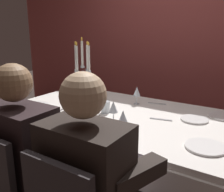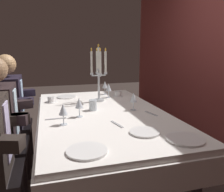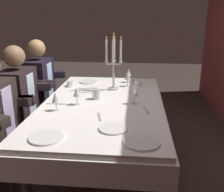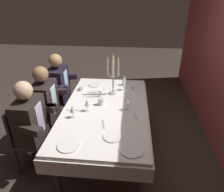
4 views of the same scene
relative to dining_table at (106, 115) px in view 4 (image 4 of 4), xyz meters
The scene contains 21 objects.
ground_plane 0.62m from the dining_table, ahead, with size 12.00×12.00×0.00m, color #3A2E29.
dining_table is the anchor object (origin of this frame).
candelabra 0.59m from the dining_table, behind, with size 0.19×0.19×0.61m.
dinner_plate_0 0.87m from the dining_table, 24.47° to the left, with size 0.24×0.24×0.01m, color white.
dinner_plate_1 0.75m from the dining_table, 159.37° to the right, with size 0.22×0.22×0.01m, color white.
dinner_plate_2 0.83m from the dining_table, 19.60° to the right, with size 0.24×0.24×0.01m, color white.
dinner_plate_3 0.63m from the dining_table, 14.44° to the left, with size 0.21×0.21×0.01m, color white.
wine_glass_0 0.34m from the dining_table, 65.56° to the right, with size 0.07×0.07×0.16m.
wine_glass_1 0.81m from the dining_table, 164.12° to the left, with size 0.07×0.07×0.16m.
wine_glass_2 0.51m from the dining_table, 53.78° to the right, with size 0.07×0.07×0.16m.
wine_glass_3 0.64m from the dining_table, 159.57° to the left, with size 0.07×0.07×0.16m.
wine_glass_4 0.37m from the dining_table, 84.27° to the left, with size 0.07×0.07×0.16m.
water_tumbler_0 0.20m from the dining_table, 134.76° to the right, with size 0.07×0.07×0.10m, color silver.
coffee_cup_0 0.68m from the dining_table, 138.83° to the right, with size 0.13×0.12×0.06m.
coffee_cup_1 0.69m from the dining_table, 150.70° to the left, with size 0.13×0.12×0.06m.
spoon_0 0.45m from the dining_table, 75.34° to the right, with size 0.17×0.02×0.01m, color #B7B7BC.
fork_1 0.45m from the dining_table, 64.86° to the left, with size 0.17×0.02×0.01m, color #B7B7BC.
spoon_2 0.40m from the dining_table, ahead, with size 0.17×0.02×0.01m, color #B7B7BC.
seated_diner_0 1.14m from the dining_table, 128.39° to the right, with size 0.63×0.48×1.24m.
seated_diner_1 0.90m from the dining_table, 97.67° to the right, with size 0.63×0.48×1.24m.
seated_diner_2 0.97m from the dining_table, 67.57° to the right, with size 0.63×0.48×1.24m.
Camera 4 is at (2.33, 0.31, 2.16)m, focal length 33.10 mm.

